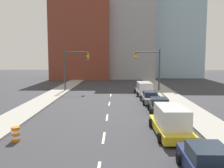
% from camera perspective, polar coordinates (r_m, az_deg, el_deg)
% --- Properties ---
extents(sidewalk_left, '(3.04, 89.04, 0.16)m').
position_cam_1_polar(sidewalk_left, '(49.22, -9.62, -0.15)').
color(sidewalk_left, '#9E9B93').
rests_on(sidewalk_left, ground).
extents(sidewalk_right, '(3.04, 89.04, 0.16)m').
position_cam_1_polar(sidewalk_right, '(48.91, 9.84, -0.19)').
color(sidewalk_right, '#9E9B93').
rests_on(sidewalk_right, ground).
extents(lane_stripe_at_13m, '(0.16, 2.40, 0.01)m').
position_cam_1_polar(lane_stripe_at_13m, '(17.50, -1.89, -12.13)').
color(lane_stripe_at_13m, beige).
rests_on(lane_stripe_at_13m, ground).
extents(lane_stripe_at_19m, '(0.16, 2.40, 0.01)m').
position_cam_1_polar(lane_stripe_at_19m, '(22.97, -1.13, -7.63)').
color(lane_stripe_at_19m, beige).
rests_on(lane_stripe_at_19m, ground).
extents(lane_stripe_at_25m, '(0.16, 2.40, 0.01)m').
position_cam_1_polar(lane_stripe_at_25m, '(29.44, -0.62, -4.52)').
color(lane_stripe_at_25m, beige).
rests_on(lane_stripe_at_25m, ground).
extents(lane_stripe_at_32m, '(0.16, 2.40, 0.01)m').
position_cam_1_polar(lane_stripe_at_32m, '(35.79, -0.30, -2.58)').
color(lane_stripe_at_32m, beige).
rests_on(lane_stripe_at_32m, ground).
extents(building_brick_left, '(14.00, 16.00, 18.64)m').
position_cam_1_polar(building_brick_left, '(65.93, -6.64, 9.56)').
color(building_brick_left, brown).
rests_on(building_brick_left, ground).
extents(building_office_center, '(12.00, 20.00, 24.18)m').
position_cam_1_polar(building_office_center, '(69.61, 3.82, 11.70)').
color(building_office_center, '#99999E').
rests_on(building_office_center, ground).
extents(building_glass_right, '(13.00, 20.00, 29.94)m').
position_cam_1_polar(building_glass_right, '(75.47, 13.46, 13.32)').
color(building_glass_right, '#99B7CC').
rests_on(building_glass_right, ground).
extents(traffic_signal_left, '(4.03, 0.35, 6.63)m').
position_cam_1_polar(traffic_signal_left, '(40.19, -9.28, 4.39)').
color(traffic_signal_left, '#38383D').
rests_on(traffic_signal_left, ground).
extents(traffic_signal_right, '(4.03, 0.35, 6.63)m').
position_cam_1_polar(traffic_signal_right, '(39.92, 9.25, 4.38)').
color(traffic_signal_right, '#38383D').
rests_on(traffic_signal_right, ground).
extents(traffic_barrel, '(0.56, 0.56, 0.95)m').
position_cam_1_polar(traffic_barrel, '(17.82, -21.15, -10.64)').
color(traffic_barrel, orange).
rests_on(traffic_barrel, ground).
extents(sedan_navy, '(2.21, 4.57, 1.49)m').
position_cam_1_polar(sedan_navy, '(12.70, 21.02, -16.65)').
color(sedan_navy, '#141E47').
rests_on(sedan_navy, ground).
extents(box_truck_yellow, '(2.48, 5.99, 2.07)m').
position_cam_1_polar(box_truck_yellow, '(18.27, 13.27, -8.31)').
color(box_truck_yellow, gold).
rests_on(box_truck_yellow, ground).
extents(sedan_black, '(2.29, 4.31, 1.46)m').
position_cam_1_polar(sedan_black, '(25.22, 10.76, -4.95)').
color(sedan_black, black).
rests_on(sedan_black, ground).
extents(sedan_gray, '(2.03, 4.81, 1.37)m').
position_cam_1_polar(sedan_gray, '(30.30, 8.64, -3.08)').
color(sedan_gray, slate).
rests_on(sedan_gray, ground).
extents(box_truck_silver, '(2.59, 5.97, 1.81)m').
position_cam_1_polar(box_truck_silver, '(36.72, 7.39, -1.05)').
color(box_truck_silver, '#B2B2BC').
rests_on(box_truck_silver, ground).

